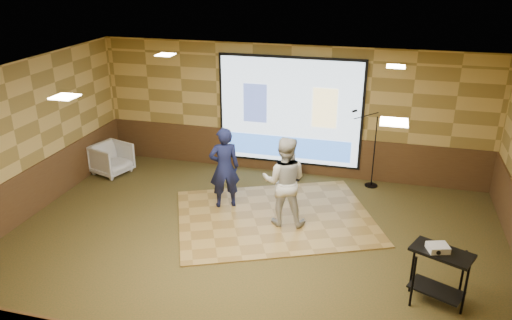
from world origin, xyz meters
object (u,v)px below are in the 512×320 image
(projector_screen, at_px, (289,113))
(mic_stand, at_px, (370,165))
(dance_floor, at_px, (275,217))
(av_table, at_px, (440,268))
(banquet_chair, at_px, (111,159))
(player_left, at_px, (224,168))
(player_right, at_px, (284,181))
(projector, at_px, (438,248))
(duffel_bag, at_px, (290,172))

(projector_screen, xyz_separation_m, mic_stand, (1.90, -0.27, -0.98))
(dance_floor, height_order, av_table, av_table)
(dance_floor, xyz_separation_m, banquet_chair, (-4.21, 1.14, 0.35))
(player_left, xyz_separation_m, player_right, (1.30, -0.39, 0.03))
(projector, xyz_separation_m, mic_stand, (-1.10, 3.91, -0.44))
(player_right, height_order, av_table, player_right)
(dance_floor, xyz_separation_m, mic_stand, (1.69, 2.00, 0.48))
(projector, bearing_deg, player_left, 133.42)
(mic_stand, bearing_deg, banquet_chair, -156.14)
(dance_floor, distance_m, av_table, 3.50)
(av_table, relative_size, mic_stand, 0.51)
(av_table, bearing_deg, dance_floor, 146.23)
(player_left, height_order, av_table, player_left)
(banquet_chair, xyz_separation_m, duffel_bag, (4.11, 0.81, -0.21))
(dance_floor, height_order, mic_stand, mic_stand)
(projector_screen, height_order, av_table, projector_screen)
(projector_screen, xyz_separation_m, player_left, (-0.89, -2.06, -0.61))
(player_right, xyz_separation_m, av_table, (2.66, -1.73, -0.29))
(duffel_bag, bearing_deg, projector_screen, 109.31)
(player_right, bearing_deg, projector_screen, -86.02)
(dance_floor, relative_size, av_table, 4.24)
(projector, bearing_deg, projector_screen, 107.72)
(dance_floor, distance_m, player_left, 1.40)
(av_table, distance_m, projector, 0.33)
(projector, bearing_deg, dance_floor, 127.61)
(dance_floor, bearing_deg, av_table, -33.77)
(player_right, bearing_deg, duffel_bag, -87.50)
(player_right, bearing_deg, banquet_chair, -22.31)
(player_left, height_order, projector, player_left)
(player_right, bearing_deg, projector, 140.60)
(player_left, bearing_deg, player_right, 136.56)
(projector_screen, distance_m, av_table, 5.26)
(player_right, xyz_separation_m, projector, (2.59, -1.73, 0.04))
(player_left, distance_m, projector, 4.44)
(dance_floor, relative_size, banquet_chair, 4.69)
(projector_screen, distance_m, dance_floor, 2.70)
(player_left, xyz_separation_m, av_table, (3.96, -2.12, -0.26))
(av_table, height_order, banquet_chair, av_table)
(av_table, bearing_deg, duffel_bag, 127.43)
(projector, height_order, duffel_bag, projector)
(dance_floor, relative_size, projector, 13.21)
(projector, bearing_deg, av_table, -15.56)
(player_left, bearing_deg, projector_screen, -140.14)
(av_table, relative_size, projector, 3.12)
(projector_screen, height_order, banquet_chair, projector_screen)
(player_right, bearing_deg, player_left, -22.30)
(player_right, height_order, mic_stand, player_right)
(banquet_chair, bearing_deg, projector, -95.49)
(projector, distance_m, banquet_chair, 7.66)
(banquet_chair, distance_m, duffel_bag, 4.19)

